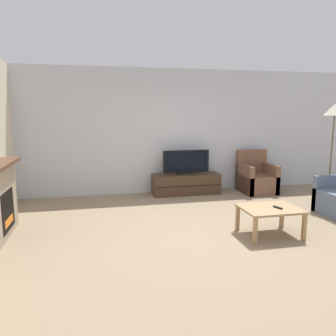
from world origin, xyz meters
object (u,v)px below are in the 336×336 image
(tv, at_px, (186,163))
(remote, at_px, (278,207))
(floor_lamp, at_px, (335,115))
(armchair, at_px, (256,179))
(tv_stand, at_px, (186,184))
(coffee_table, at_px, (270,211))

(tv, height_order, remote, tv)
(tv, bearing_deg, floor_lamp, -30.70)
(armchair, relative_size, remote, 5.95)
(tv_stand, bearing_deg, tv, -90.00)
(tv_stand, xyz_separation_m, armchair, (1.58, -0.17, 0.08))
(tv, bearing_deg, tv_stand, 90.00)
(tv, xyz_separation_m, remote, (0.62, -2.68, -0.26))
(tv_stand, bearing_deg, floor_lamp, -30.73)
(tv, xyz_separation_m, armchair, (1.58, -0.17, -0.39))
(tv_stand, bearing_deg, armchair, -6.05)
(tv, distance_m, armchair, 1.64)
(coffee_table, bearing_deg, remote, -27.50)
(tv_stand, bearing_deg, coffee_table, -78.67)
(tv, xyz_separation_m, floor_lamp, (2.43, -1.44, 1.03))
(remote, relative_size, floor_lamp, 0.08)
(tv, bearing_deg, coffee_table, -78.66)
(armchair, relative_size, coffee_table, 1.12)
(tv_stand, bearing_deg, remote, -77.02)
(tv_stand, relative_size, remote, 9.46)
(remote, height_order, floor_lamp, floor_lamp)
(remote, bearing_deg, tv_stand, 86.23)
(tv_stand, height_order, floor_lamp, floor_lamp)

